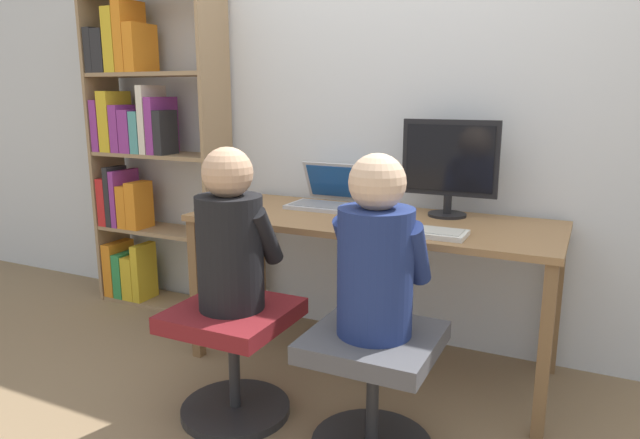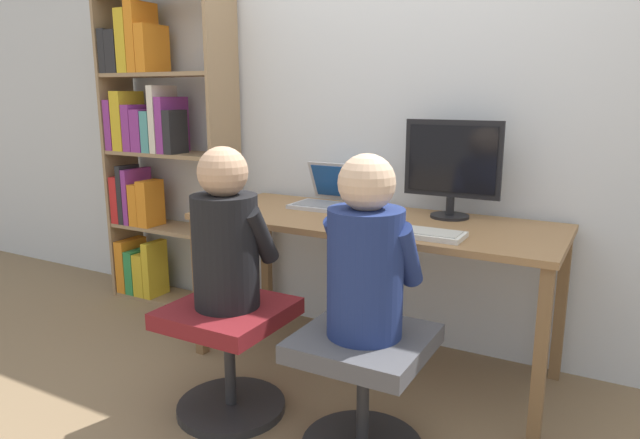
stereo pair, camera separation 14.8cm
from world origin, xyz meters
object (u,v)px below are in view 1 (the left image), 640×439
at_px(office_chair_right, 234,348).
at_px(person_at_laptop, 230,237).
at_px(keyboard, 418,231).
at_px(desktop_monitor, 449,166).
at_px(office_chair_left, 373,378).
at_px(bookshelf, 140,152).
at_px(laptop, 326,198).
at_px(person_at_monitor, 376,255).

bearing_deg(office_chair_right, person_at_laptop, 90.00).
height_order(keyboard, office_chair_right, keyboard).
distance_m(desktop_monitor, person_at_laptop, 1.14).
bearing_deg(office_chair_left, keyboard, 87.70).
height_order(desktop_monitor, bookshelf, bookshelf).
xyz_separation_m(laptop, keyboard, (0.62, -0.38, -0.04)).
distance_m(office_chair_right, bookshelf, 1.71).
xyz_separation_m(office_chair_left, office_chair_right, (-0.62, -0.01, 0.00)).
height_order(office_chair_left, office_chair_right, same).
height_order(laptop, office_chair_left, laptop).
bearing_deg(bookshelf, desktop_monitor, 0.23).
bearing_deg(keyboard, bookshelf, 168.09).
xyz_separation_m(keyboard, person_at_laptop, (-0.64, -0.48, 0.01)).
height_order(keyboard, person_at_monitor, person_at_monitor).
bearing_deg(office_chair_right, keyboard, 36.83).
xyz_separation_m(office_chair_right, person_at_laptop, (0.00, 0.00, 0.49)).
height_order(office_chair_right, person_at_monitor, person_at_monitor).
bearing_deg(bookshelf, person_at_monitor, -24.49).
bearing_deg(person_at_laptop, office_chair_left, 0.79).
height_order(office_chair_left, person_at_monitor, person_at_monitor).
xyz_separation_m(desktop_monitor, person_at_monitor, (-0.05, -0.88, -0.23)).
height_order(office_chair_right, bookshelf, bookshelf).
distance_m(keyboard, office_chair_right, 0.93).
relative_size(person_at_monitor, person_at_laptop, 1.00).
height_order(keyboard, person_at_laptop, person_at_laptop).
height_order(keyboard, bookshelf, bookshelf).
height_order(desktop_monitor, person_at_laptop, desktop_monitor).
bearing_deg(desktop_monitor, office_chair_left, -92.94).
bearing_deg(office_chair_right, laptop, 88.30).
relative_size(person_at_laptop, bookshelf, 0.34).
distance_m(keyboard, person_at_laptop, 0.80).
bearing_deg(office_chair_right, office_chair_left, 1.19).
bearing_deg(keyboard, laptop, 148.52).
bearing_deg(person_at_laptop, desktop_monitor, 53.11).
distance_m(laptop, office_chair_left, 1.16).
bearing_deg(person_at_laptop, bookshelf, 145.54).
xyz_separation_m(person_at_monitor, bookshelf, (-1.91, 0.87, 0.21)).
bearing_deg(office_chair_left, office_chair_right, -178.81).
xyz_separation_m(office_chair_left, bookshelf, (-1.91, 0.88, 0.69)).
distance_m(keyboard, office_chair_left, 0.67).
bearing_deg(office_chair_right, bookshelf, 145.40).
relative_size(laptop, office_chair_right, 0.71).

